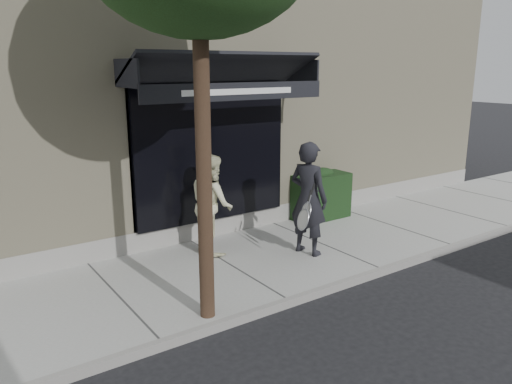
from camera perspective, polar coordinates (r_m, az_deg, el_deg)
ground at (r=9.80m, az=7.25°, el=-6.41°), size 80.00×80.00×0.00m
sidewalk at (r=9.78m, az=7.26°, el=-6.08°), size 20.00×3.00×0.12m
curb at (r=8.77m, az=14.10°, el=-8.79°), size 20.00×0.10×0.14m
building_facade at (r=13.28m, az=-7.06°, el=11.12°), size 14.30×8.04×5.64m
hedge at (r=11.19m, az=7.29°, el=-0.25°), size 1.30×0.70×1.14m
pedestrian_front at (r=8.91m, az=6.02°, el=-0.75°), size 0.86×0.94×2.05m
pedestrian_back at (r=9.01m, az=-5.07°, el=-1.33°), size 0.82×0.98×1.81m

